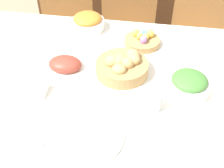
{
  "coord_description": "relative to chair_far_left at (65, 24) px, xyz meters",
  "views": [
    {
      "loc": [
        0.17,
        -0.99,
        1.62
      ],
      "look_at": [
        0.02,
        -0.08,
        0.79
      ],
      "focal_mm": 45.0,
      "sensor_mm": 36.0,
      "label": 1
    }
  ],
  "objects": [
    {
      "name": "bread_basket",
      "position": [
        0.56,
        -0.83,
        0.29
      ],
      "size": [
        0.25,
        0.25,
        0.11
      ],
      "color": "#AD8451",
      "rests_on": "dining_table"
    },
    {
      "name": "chair_far_left",
      "position": [
        0.0,
        0.0,
        0.0
      ],
      "size": [
        0.46,
        0.46,
        0.93
      ],
      "rotation": [
        0.0,
        0.0,
        0.1
      ],
      "color": "olive",
      "rests_on": "ground"
    },
    {
      "name": "drinking_cup",
      "position": [
        0.72,
        -1.04,
        0.3
      ],
      "size": [
        0.07,
        0.07,
        0.09
      ],
      "color": "silver",
      "rests_on": "dining_table"
    },
    {
      "name": "dinner_plate",
      "position": [
        0.49,
        -1.23,
        0.25
      ],
      "size": [
        0.27,
        0.27,
        0.01
      ],
      "color": "white",
      "rests_on": "dining_table"
    },
    {
      "name": "fork",
      "position": [
        0.32,
        -1.23,
        0.25
      ],
      "size": [
        0.01,
        0.17,
        0.0
      ],
      "rotation": [
        0.0,
        0.0,
        -0.01
      ],
      "color": "#B7B7BC",
      "rests_on": "dining_table"
    },
    {
      "name": "egg_basket",
      "position": [
        0.63,
        -0.57,
        0.28
      ],
      "size": [
        0.19,
        0.19,
        0.08
      ],
      "color": "#AD8451",
      "rests_on": "dining_table"
    },
    {
      "name": "knife",
      "position": [
        0.65,
        -1.23,
        0.25
      ],
      "size": [
        0.01,
        0.17,
        0.0
      ],
      "rotation": [
        0.0,
        0.0,
        -0.01
      ],
      "color": "#B7B7BC",
      "rests_on": "dining_table"
    },
    {
      "name": "ham_platter",
      "position": [
        0.28,
        -0.85,
        0.27
      ],
      "size": [
        0.25,
        0.18,
        0.07
      ],
      "color": "white",
      "rests_on": "dining_table"
    },
    {
      "name": "spoon",
      "position": [
        0.68,
        -1.23,
        0.25
      ],
      "size": [
        0.01,
        0.17,
        0.0
      ],
      "rotation": [
        0.0,
        0.0,
        0.01
      ],
      "color": "#B7B7BC",
      "rests_on": "dining_table"
    },
    {
      "name": "chair_far_center",
      "position": [
        0.5,
        -0.0,
        0.0
      ],
      "size": [
        0.47,
        0.47,
        0.93
      ],
      "rotation": [
        0.0,
        0.0,
        0.11
      ],
      "color": "olive",
      "rests_on": "ground"
    },
    {
      "name": "butter_dish",
      "position": [
        0.18,
        -1.03,
        0.27
      ],
      "size": [
        0.13,
        0.08,
        0.03
      ],
      "color": "white",
      "rests_on": "dining_table"
    },
    {
      "name": "dining_table",
      "position": [
        0.51,
        -0.88,
        -0.13
      ],
      "size": [
        1.75,
        1.1,
        0.75
      ],
      "color": "white",
      "rests_on": "ground"
    },
    {
      "name": "ground_plane",
      "position": [
        0.51,
        -0.88,
        -0.5
      ],
      "size": [
        12.0,
        12.0,
        0.0
      ],
      "primitive_type": "plane",
      "color": "tan"
    },
    {
      "name": "chair_far_right",
      "position": [
        1.02,
        -0.0,
        0.0
      ],
      "size": [
        0.46,
        0.46,
        0.93
      ],
      "rotation": [
        0.0,
        0.0,
        -0.1
      ],
      "color": "olive",
      "rests_on": "ground"
    },
    {
      "name": "carrot_bowl",
      "position": [
        0.3,
        -0.45,
        0.29
      ],
      "size": [
        0.19,
        0.19,
        0.1
      ],
      "color": "white",
      "rests_on": "dining_table"
    },
    {
      "name": "green_salad_bowl",
      "position": [
        0.86,
        -0.91,
        0.29
      ],
      "size": [
        0.18,
        0.18,
        0.1
      ],
      "color": "white",
      "rests_on": "dining_table"
    }
  ]
}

